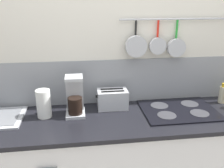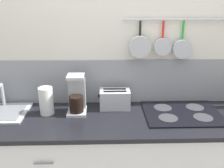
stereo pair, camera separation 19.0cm
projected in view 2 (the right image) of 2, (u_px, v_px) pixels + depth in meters
name	position (u px, v px, depth m)	size (l,w,h in m)	color
wall_back	(136.00, 62.00, 2.25)	(7.20, 0.14, 2.60)	silver
cabinet_base	(138.00, 166.00, 2.18)	(2.89, 0.63, 0.86)	silver
countertop	(139.00, 120.00, 2.03)	(2.93, 0.65, 0.03)	black
paper_towel_roll	(46.00, 101.00, 2.07)	(0.12, 0.12, 0.23)	white
coffee_maker	(77.00, 97.00, 2.09)	(0.16, 0.19, 0.33)	#B7BABF
toaster	(115.00, 99.00, 2.19)	(0.28, 0.16, 0.17)	#B7BABF
cooktop	(182.00, 113.00, 2.10)	(0.63, 0.49, 0.01)	black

